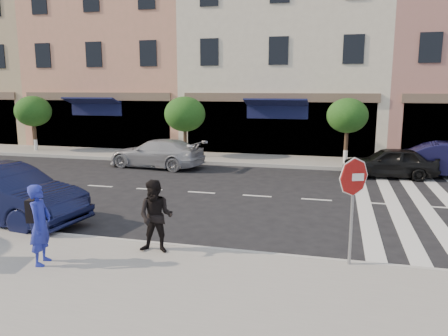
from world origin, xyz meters
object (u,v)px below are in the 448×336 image
photographer (40,225)px  car_far_right (434,159)px  stop_sign (353,186)px  car_near_mid (3,195)px  car_far_mid (389,162)px  walker (156,216)px  car_far_left (157,153)px

photographer → car_far_right: 15.60m
stop_sign → car_far_right: (3.59, 10.77, -1.05)m
car_near_mid → car_far_mid: 14.24m
stop_sign → car_far_mid: bearing=57.2°
car_far_mid → car_far_right: size_ratio=0.85×
stop_sign → walker: stop_sign is taller
walker → car_far_right: bearing=50.8°
stop_sign → car_far_left: 13.03m
stop_sign → car_near_mid: stop_sign is taller
car_far_mid → car_far_right: bearing=105.7°
photographer → walker: (1.99, 1.17, -0.03)m
car_near_mid → car_far_mid: car_near_mid is taller
stop_sign → car_near_mid: 9.21m
walker → photographer: bearing=-154.3°
walker → stop_sign: bearing=-0.0°
walker → car_far_mid: bearing=56.1°
photographer → car_near_mid: bearing=37.7°
stop_sign → car_far_right: 11.40m
photographer → walker: photographer is taller
photographer → car_near_mid: photographer is taller
car_far_left → photographer: bearing=19.2°
car_near_mid → walker: bearing=-96.8°
photographer → car_near_mid: (-3.07, 2.48, -0.18)m
photographer → car_near_mid: 3.96m
car_far_left → walker: bearing=30.5°
stop_sign → walker: (-4.04, -0.33, -0.82)m
photographer → car_far_right: size_ratio=0.38×
car_far_left → car_far_right: 12.03m
walker → car_far_right: walker is taller
car_near_mid → car_far_left: size_ratio=1.06×
stop_sign → car_far_mid: (1.81, 10.12, -1.13)m
car_near_mid → car_far_right: 16.03m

